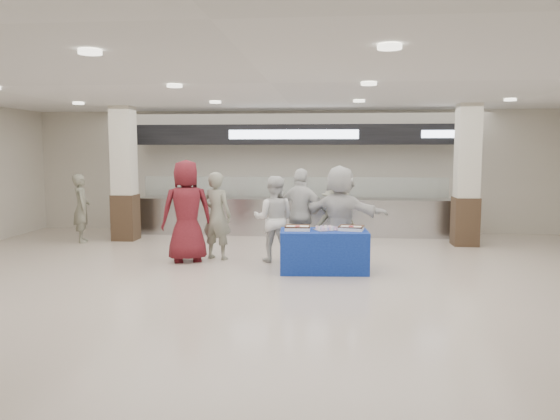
# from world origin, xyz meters

# --- Properties ---
(ground) EXTENTS (14.00, 14.00, 0.00)m
(ground) POSITION_xyz_m (0.00, 0.00, 0.00)
(ground) COLOR beige
(ground) RESTS_ON ground
(serving_line) EXTENTS (8.70, 0.85, 2.80)m
(serving_line) POSITION_xyz_m (0.00, 5.40, 1.16)
(serving_line) COLOR #AEB0B5
(serving_line) RESTS_ON ground
(column_left) EXTENTS (0.55, 0.55, 3.20)m
(column_left) POSITION_xyz_m (-4.00, 4.20, 1.53)
(column_left) COLOR #342417
(column_left) RESTS_ON ground
(column_right) EXTENTS (0.55, 0.55, 3.20)m
(column_right) POSITION_xyz_m (4.00, 4.20, 1.53)
(column_right) COLOR #342417
(column_right) RESTS_ON ground
(display_table) EXTENTS (1.60, 0.89, 0.75)m
(display_table) POSITION_xyz_m (0.83, 1.17, 0.38)
(display_table) COLOR #153497
(display_table) RESTS_ON ground
(sheet_cake_left) EXTENTS (0.45, 0.35, 0.09)m
(sheet_cake_left) POSITION_xyz_m (0.36, 1.15, 0.80)
(sheet_cake_left) COLOR white
(sheet_cake_left) RESTS_ON display_table
(sheet_cake_right) EXTENTS (0.48, 0.40, 0.09)m
(sheet_cake_right) POSITION_xyz_m (1.31, 1.24, 0.80)
(sheet_cake_right) COLOR white
(sheet_cake_right) RESTS_ON display_table
(cupcake_tray) EXTENTS (0.52, 0.47, 0.07)m
(cupcake_tray) POSITION_xyz_m (0.88, 1.20, 0.78)
(cupcake_tray) COLOR #B1B1B6
(cupcake_tray) RESTS_ON display_table
(civilian_maroon) EXTENTS (1.13, 0.94, 1.99)m
(civilian_maroon) POSITION_xyz_m (-1.84, 1.81, 0.99)
(civilian_maroon) COLOR maroon
(civilian_maroon) RESTS_ON ground
(soldier_a) EXTENTS (0.74, 0.60, 1.75)m
(soldier_a) POSITION_xyz_m (-1.32, 2.12, 0.87)
(soldier_a) COLOR slate
(soldier_a) RESTS_ON ground
(chef_tall) EXTENTS (0.84, 0.67, 1.68)m
(chef_tall) POSITION_xyz_m (-0.16, 1.99, 0.84)
(chef_tall) COLOR silver
(chef_tall) RESTS_ON ground
(chef_short) EXTENTS (1.15, 0.75, 1.81)m
(chef_short) POSITION_xyz_m (0.37, 2.21, 0.91)
(chef_short) COLOR silver
(chef_short) RESTS_ON ground
(soldier_b) EXTENTS (1.07, 0.76, 1.50)m
(soldier_b) POSITION_xyz_m (1.04, 2.17, 0.75)
(soldier_b) COLOR slate
(soldier_b) RESTS_ON ground
(civilian_white) EXTENTS (1.83, 1.22, 1.89)m
(civilian_white) POSITION_xyz_m (1.13, 1.81, 0.95)
(civilian_white) COLOR silver
(civilian_white) RESTS_ON ground
(soldier_bg) EXTENTS (0.61, 0.70, 1.61)m
(soldier_bg) POSITION_xyz_m (-4.91, 3.79, 0.81)
(soldier_bg) COLOR slate
(soldier_bg) RESTS_ON ground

